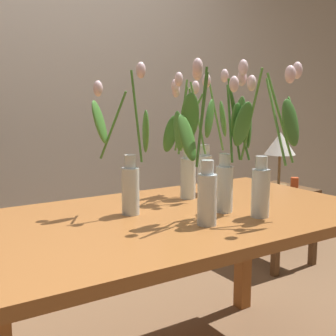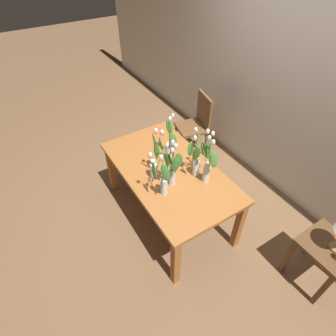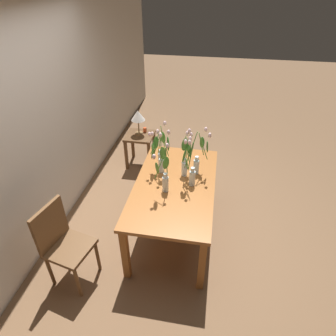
% 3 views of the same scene
% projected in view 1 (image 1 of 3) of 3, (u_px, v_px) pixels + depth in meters
% --- Properties ---
extents(room_wall_rear, '(9.00, 0.10, 2.70)m').
position_uv_depth(room_wall_rear, '(44.00, 73.00, 2.85)').
color(room_wall_rear, beige).
rests_on(room_wall_rear, ground).
extents(dining_table, '(1.60, 0.90, 0.74)m').
position_uv_depth(dining_table, '(172.00, 237.00, 1.70)').
color(dining_table, '#A3602D').
rests_on(dining_table, ground).
extents(tulip_vase_0, '(0.14, 0.16, 0.58)m').
position_uv_depth(tulip_vase_0, '(202.00, 170.00, 1.53)').
color(tulip_vase_0, silver).
rests_on(tulip_vase_0, dining_table).
extents(tulip_vase_1, '(0.24, 0.26, 0.58)m').
position_uv_depth(tulip_vase_1, '(266.00, 158.00, 1.61)').
color(tulip_vase_1, silver).
rests_on(tulip_vase_1, dining_table).
extents(tulip_vase_2, '(0.25, 0.16, 0.57)m').
position_uv_depth(tulip_vase_2, '(128.00, 166.00, 1.66)').
color(tulip_vase_2, silver).
rests_on(tulip_vase_2, dining_table).
extents(tulip_vase_3, '(0.21, 0.22, 0.55)m').
position_uv_depth(tulip_vase_3, '(188.00, 147.00, 1.93)').
color(tulip_vase_3, silver).
rests_on(tulip_vase_3, dining_table).
extents(tulip_vase_4, '(0.16, 0.17, 0.55)m').
position_uv_depth(tulip_vase_4, '(232.00, 157.00, 1.69)').
color(tulip_vase_4, silver).
rests_on(tulip_vase_4, dining_table).
extents(tulip_vase_5, '(0.27, 0.18, 0.57)m').
position_uv_depth(tulip_vase_5, '(204.00, 155.00, 2.03)').
color(tulip_vase_5, silver).
rests_on(tulip_vase_5, dining_table).
extents(side_table, '(0.44, 0.44, 0.55)m').
position_uv_depth(side_table, '(276.00, 204.00, 3.16)').
color(side_table, brown).
rests_on(side_table, ground).
extents(table_lamp, '(0.22, 0.22, 0.40)m').
position_uv_depth(table_lamp, '(280.00, 145.00, 3.13)').
color(table_lamp, olive).
rests_on(table_lamp, side_table).
extents(pillar_candle, '(0.06, 0.06, 0.07)m').
position_uv_depth(pillar_candle, '(295.00, 183.00, 3.15)').
color(pillar_candle, '#CC4C23').
rests_on(pillar_candle, side_table).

